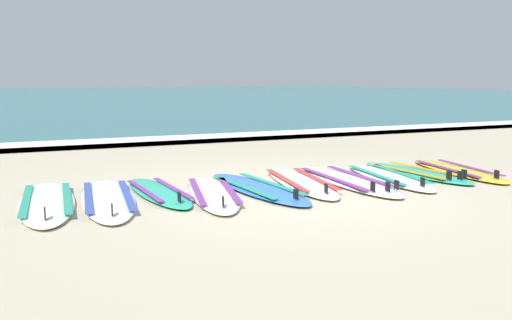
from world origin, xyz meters
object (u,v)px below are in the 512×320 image
(surfboard_9, at_px, (457,170))
(surfboard_2, at_px, (158,192))
(surfboard_4, at_px, (257,188))
(surfboard_7, at_px, (388,177))
(surfboard_3, at_px, (213,193))
(surfboard_6, at_px, (346,180))
(surfboard_0, at_px, (47,202))
(surfboard_8, at_px, (415,172))
(surfboard_1, at_px, (108,199))
(surfboard_5, at_px, (301,182))

(surfboard_9, bearing_deg, surfboard_2, 176.60)
(surfboard_2, relative_size, surfboard_4, 0.85)
(surfboard_2, bearing_deg, surfboard_7, -4.93)
(surfboard_3, height_order, surfboard_6, same)
(surfboard_3, distance_m, surfboard_9, 3.87)
(surfboard_4, bearing_deg, surfboard_6, 0.13)
(surfboard_0, relative_size, surfboard_9, 1.08)
(surfboard_4, height_order, surfboard_7, same)
(surfboard_6, bearing_deg, surfboard_9, -0.43)
(surfboard_2, xyz_separation_m, surfboard_7, (3.18, -0.27, -0.00))
(surfboard_2, bearing_deg, surfboard_8, -2.45)
(surfboard_7, distance_m, surfboard_8, 0.58)
(surfboard_4, xyz_separation_m, surfboard_9, (3.26, -0.01, 0.00))
(surfboard_0, xyz_separation_m, surfboard_3, (1.85, -0.32, 0.00))
(surfboard_3, distance_m, surfboard_8, 3.17)
(surfboard_1, xyz_separation_m, surfboard_6, (3.13, -0.13, 0.00))
(surfboard_5, bearing_deg, surfboard_0, 178.02)
(surfboard_3, xyz_separation_m, surfboard_6, (1.93, 0.07, 0.00))
(surfboard_3, bearing_deg, surfboard_8, 2.96)
(surfboard_4, bearing_deg, surfboard_5, 11.18)
(surfboard_1, bearing_deg, surfboard_9, -1.67)
(surfboard_6, distance_m, surfboard_7, 0.67)
(surfboard_5, bearing_deg, surfboard_6, -12.06)
(surfboard_0, relative_size, surfboard_7, 1.07)
(surfboard_3, xyz_separation_m, surfboard_8, (3.17, 0.16, 0.00))
(surfboard_6, distance_m, surfboard_8, 1.24)
(surfboard_6, xyz_separation_m, surfboard_7, (0.67, -0.02, -0.00))
(surfboard_3, relative_size, surfboard_5, 0.96)
(surfboard_7, distance_m, surfboard_9, 1.27)
(surfboard_8, distance_m, surfboard_9, 0.71)
(surfboard_1, height_order, surfboard_5, same)
(surfboard_2, bearing_deg, surfboard_6, -5.67)
(surfboard_0, height_order, surfboard_7, same)
(surfboard_5, bearing_deg, surfboard_7, -7.00)
(surfboard_6, distance_m, surfboard_9, 1.94)
(surfboard_2, bearing_deg, surfboard_4, -11.99)
(surfboard_2, distance_m, surfboard_8, 3.76)
(surfboard_3, relative_size, surfboard_6, 0.91)
(surfboard_1, relative_size, surfboard_7, 1.07)
(surfboard_3, height_order, surfboard_4, same)
(surfboard_0, xyz_separation_m, surfboard_1, (0.65, -0.11, 0.00))
(surfboard_5, bearing_deg, surfboard_3, -170.85)
(surfboard_5, height_order, surfboard_7, same)
(surfboard_0, height_order, surfboard_4, same)
(surfboard_1, height_order, surfboard_4, same)
(surfboard_4, bearing_deg, surfboard_0, 174.27)
(surfboard_6, bearing_deg, surfboard_2, 174.33)
(surfboard_1, xyz_separation_m, surfboard_5, (2.50, 0.00, 0.00))
(surfboard_4, height_order, surfboard_8, same)
(surfboard_7, bearing_deg, surfboard_4, 179.37)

